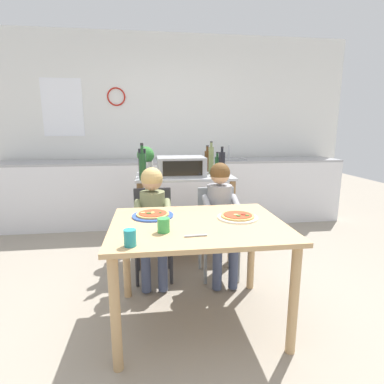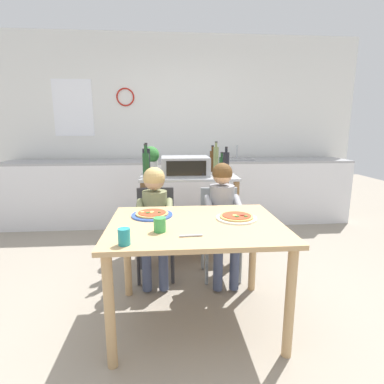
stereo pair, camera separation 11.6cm
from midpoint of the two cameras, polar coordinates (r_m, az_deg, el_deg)
name	(u,v)px [view 1 (the left image)]	position (r m, az deg, el deg)	size (l,w,h in m)	color
ground_plane	(182,257)	(3.35, -2.87, -12.17)	(10.95, 10.95, 0.00)	gray
back_wall_tiled	(170,129)	(4.76, -4.88, 11.73)	(5.43, 0.14, 2.70)	white
kitchen_counter	(173,191)	(4.45, -4.33, 0.10)	(4.88, 0.60, 1.11)	silver
kitchen_island_cart	(184,203)	(3.23, -2.50, -2.00)	(0.99, 0.59, 0.89)	#B7BABF
toaster_oven	(181,166)	(3.14, -3.22, 4.87)	(0.48, 0.37, 0.19)	#999BA0
bottle_slim_sauce	(211,159)	(3.28, 2.59, 6.11)	(0.06, 0.06, 0.34)	olive
bottle_clear_vinegar	(222,164)	(3.09, 4.54, 5.32)	(0.06, 0.06, 0.30)	black
bottle_squat_spirits	(142,166)	(2.90, -10.42, 4.88)	(0.06, 0.06, 0.34)	#1E4723
bottle_tall_green_wine	(142,163)	(3.06, -10.39, 5.43)	(0.08, 0.08, 0.34)	black
bottle_dark_olive_oil	(217,165)	(3.17, 3.68, 5.02)	(0.05, 0.05, 0.24)	#1E4723
bottle_brown_beer	(207,161)	(3.42, 1.90, 5.92)	(0.06, 0.06, 0.29)	#4C2D14
potted_herb_plant	(146,159)	(3.33, -9.67, 6.12)	(0.18, 0.18, 0.29)	beige
dining_table	(198,237)	(2.10, -0.50, -8.53)	(1.17, 0.91, 0.74)	tan
dining_chair_left	(153,226)	(2.85, -8.48, -6.40)	(0.36, 0.36, 0.81)	#333338
dining_chair_right	(217,225)	(2.86, 3.64, -6.20)	(0.36, 0.36, 0.81)	gray
child_in_olive_shirt	(153,211)	(2.68, -8.63, -3.53)	(0.32, 0.42, 1.02)	#424C6B
child_in_grey_shirt	(221,209)	(2.69, 4.19, -3.20)	(0.32, 0.42, 1.05)	#424C6B
pizza_plate_blue_rimmed	(153,215)	(2.23, -8.86, -4.26)	(0.30, 0.30, 0.03)	#3356B7
pizza_plate_white	(238,217)	(2.18, 7.05, -4.61)	(0.29, 0.29, 0.03)	white
drinking_cup_green	(164,225)	(1.89, -7.12, -6.20)	(0.08, 0.08, 0.09)	green
drinking_cup_teal	(130,238)	(1.71, -13.49, -8.38)	(0.07, 0.07, 0.09)	teal
serving_spoon	(196,236)	(1.82, -1.13, -8.20)	(0.01, 0.01, 0.14)	#B7BABF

